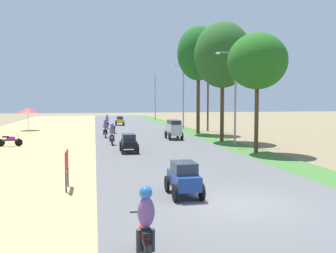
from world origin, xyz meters
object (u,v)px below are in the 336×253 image
at_px(street_signboard, 67,162).
at_px(streetlamp_far, 155,93).
at_px(car_sedan_black, 129,142).
at_px(car_van_silver, 174,128).
at_px(motorbike_ahead_fourth, 114,128).
at_px(utility_pole_near, 208,85).
at_px(median_tree_second, 223,55).
at_px(streetlamp_near, 235,91).
at_px(streetlamp_mid, 183,92).
at_px(vendor_umbrella, 28,110).
at_px(motorbike_ahead_fifth, 107,122).
at_px(motorbike_foreground_rider, 145,226).
at_px(car_hatchback_blue, 184,177).
at_px(motorbike_ahead_second, 112,135).
at_px(parked_motorbike_fourth, 10,140).
at_px(median_tree_third, 198,54).
at_px(car_sedan_yellow, 120,120).
at_px(motorbike_ahead_third, 105,129).
at_px(median_tree_nearest, 257,61).

bearing_deg(street_signboard, streetlamp_far, 76.96).
xyz_separation_m(car_sedan_black, car_van_silver, (4.56, 7.28, 0.28)).
xyz_separation_m(street_signboard, motorbike_ahead_fourth, (3.03, 23.70, -0.53)).
bearing_deg(utility_pole_near, street_signboard, -118.07).
relative_size(median_tree_second, car_van_silver, 4.08).
xyz_separation_m(streetlamp_near, streetlamp_mid, (-0.00, 16.65, 0.28)).
bearing_deg(utility_pole_near, vendor_umbrella, 167.82).
bearing_deg(car_sedan_black, motorbike_ahead_fifth, 91.99).
relative_size(median_tree_second, motorbike_foreground_rider, 5.46).
distance_m(car_hatchback_blue, motorbike_ahead_second, 15.90).
bearing_deg(car_sedan_black, parked_motorbike_fourth, 149.55).
bearing_deg(median_tree_third, car_sedan_black, -123.63).
bearing_deg(parked_motorbike_fourth, car_hatchback_blue, -60.66).
xyz_separation_m(street_signboard, vendor_umbrella, (-6.29, 29.53, 1.20)).
xyz_separation_m(vendor_umbrella, car_sedan_black, (9.55, -19.89, -1.57)).
relative_size(median_tree_second, utility_pole_near, 0.99).
bearing_deg(motorbike_ahead_fifth, car_hatchback_blue, -87.11).
relative_size(car_sedan_yellow, motorbike_foreground_rider, 1.26).
relative_size(parked_motorbike_fourth, motorbike_ahead_second, 1.00).
height_order(median_tree_second, motorbike_foreground_rider, median_tree_second).
xyz_separation_m(street_signboard, motorbike_ahead_third, (2.00, 19.43, -0.25)).
bearing_deg(motorbike_ahead_third, motorbike_foreground_rider, -89.81).
distance_m(streetlamp_far, motorbike_ahead_fifth, 21.18).
relative_size(street_signboard, car_hatchback_blue, 0.75).
bearing_deg(utility_pole_near, car_sedan_black, -123.18).
distance_m(street_signboard, car_sedan_black, 10.18).
bearing_deg(vendor_umbrella, parked_motorbike_fourth, -85.41).
relative_size(median_tree_nearest, motorbike_ahead_third, 4.30).
relative_size(parked_motorbike_fourth, median_tree_second, 0.18).
xyz_separation_m(utility_pole_near, motorbike_ahead_second, (-11.12, -11.38, -4.31)).
bearing_deg(median_tree_nearest, utility_pole_near, 83.25).
distance_m(utility_pole_near, motorbike_ahead_fifth, 12.84).
height_order(vendor_umbrella, motorbike_ahead_second, vendor_umbrella).
relative_size(parked_motorbike_fourth, motorbike_ahead_fourth, 1.00).
relative_size(utility_pole_near, car_sedan_yellow, 4.40).
relative_size(parked_motorbike_fourth, motorbike_foreground_rider, 1.00).
distance_m(streetlamp_near, car_van_silver, 7.04).
height_order(car_sedan_black, car_van_silver, car_van_silver).
distance_m(car_sedan_yellow, motorbike_ahead_fifth, 5.63).
relative_size(median_tree_third, motorbike_ahead_fifth, 6.02).
relative_size(vendor_umbrella, median_tree_third, 0.23).
xyz_separation_m(streetlamp_mid, car_sedan_black, (-8.16, -18.76, -3.71)).
height_order(utility_pole_near, car_sedan_yellow, utility_pole_near).
bearing_deg(street_signboard, car_sedan_yellow, 83.01).
distance_m(car_van_silver, motorbike_foreground_rider, 24.65).
relative_size(median_tree_nearest, motorbike_ahead_fifth, 4.30).
bearing_deg(car_sedan_yellow, car_hatchback_blue, -90.34).
height_order(median_tree_second, streetlamp_far, median_tree_second).
bearing_deg(motorbike_ahead_third, utility_pole_near, 26.95).
relative_size(car_sedan_black, car_sedan_yellow, 1.00).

